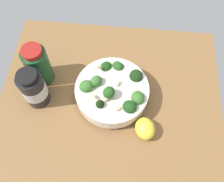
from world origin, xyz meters
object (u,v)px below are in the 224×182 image
Objects in this scene: bottle_tall at (38,65)px; bottle_short at (34,88)px; bowl_of_broccoli at (112,91)px; lemon_wedge at (145,128)px.

bottle_short is at bearing -176.56° from bottle_tall.
bottle_tall is 7.60cm from bottle_short.
bowl_of_broccoli is 23.44cm from bottle_tall.
lemon_wedge is 33.51cm from bottle_short.
bowl_of_broccoli is at bearing -102.07° from bottle_tall.
bottle_tall is (14.98, 32.89, 4.55)cm from lemon_wedge.
bottle_short reaches higher than bowl_of_broccoli.
bowl_of_broccoli is at bearing 45.15° from lemon_wedge.
lemon_wedge is 0.47× the size of bottle_short.
bottle_short is (-2.72, 22.26, 2.65)cm from bowl_of_broccoli.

